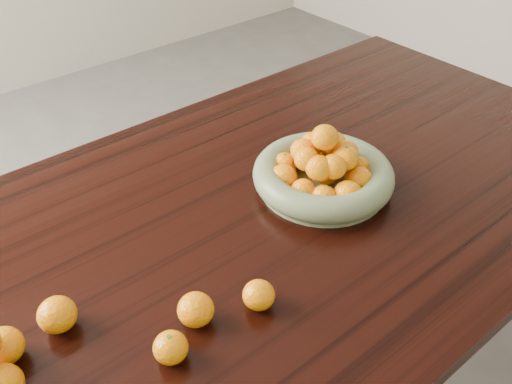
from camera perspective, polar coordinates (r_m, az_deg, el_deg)
dining_table at (r=1.28m, az=-0.62°, el=-5.68°), size 2.00×1.00×0.75m
fruit_bowl at (r=1.29m, az=6.76°, el=1.99°), size 0.32×0.32×0.16m
loose_orange_0 at (r=0.96m, az=-8.53°, el=-15.13°), size 0.06×0.06×0.05m
loose_orange_1 at (r=1.00m, az=-6.05°, el=-11.62°), size 0.06×0.06×0.06m
loose_orange_2 at (r=1.02m, az=0.27°, el=-10.27°), size 0.06×0.06×0.05m
loose_orange_3 at (r=1.04m, az=-19.26°, el=-11.50°), size 0.07×0.07×0.06m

